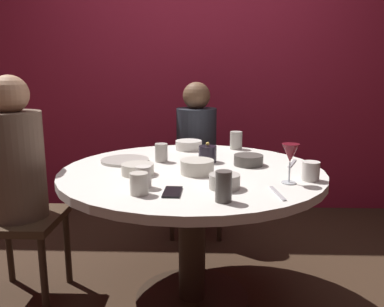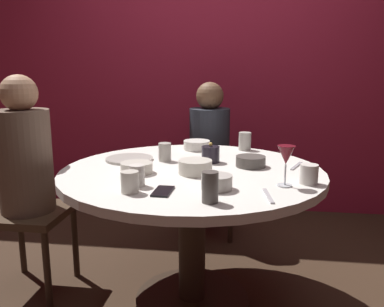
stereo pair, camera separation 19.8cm
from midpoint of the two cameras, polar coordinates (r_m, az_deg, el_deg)
ground_plane at (r=2.29m, az=-2.64°, el=-20.25°), size 8.00×8.00×0.00m
back_wall at (r=3.48m, az=-0.78°, el=13.36°), size 6.00×0.10×2.60m
dining_table at (r=2.04m, az=-2.79°, el=-6.48°), size 1.30×1.30×0.73m
seated_diner_left at (r=2.25m, az=-26.10°, el=-1.81°), size 0.40×0.40×1.19m
seated_diner_back at (r=2.92m, az=-1.31°, el=1.76°), size 0.40×0.40×1.13m
candle_holder at (r=2.14m, az=-0.41°, el=-0.08°), size 0.10×0.10×0.11m
wine_glass at (r=1.75m, az=10.72°, el=-0.20°), size 0.08×0.08×0.18m
dinner_plate at (r=2.20m, az=-12.09°, el=-1.00°), size 0.26×0.26×0.01m
cell_phone at (r=1.63m, az=-6.31°, el=-5.53°), size 0.07×0.14×0.01m
bowl_serving_large at (r=2.08m, az=5.36°, el=-0.97°), size 0.15×0.15×0.05m
bowl_salad_center at (r=1.92m, az=-10.68°, el=-2.24°), size 0.15×0.15×0.05m
bowl_small_white at (r=1.67m, az=1.29°, el=-4.03°), size 0.13×0.13×0.06m
bowl_sauce_side at (r=2.47m, az=-2.77°, el=1.18°), size 0.16×0.16×0.06m
bowl_rice_portion at (r=1.90m, az=-2.23°, el=-1.95°), size 0.16×0.16×0.07m
cup_near_candle at (r=2.48m, az=4.05°, el=1.86°), size 0.08×0.08×0.11m
cup_by_left_diner at (r=1.50m, az=0.76°, el=-4.77°), size 0.06×0.06×0.12m
cup_by_right_diner at (r=1.71m, az=-10.24°, el=-3.35°), size 0.07×0.07×0.09m
cup_center_front at (r=1.62m, az=-11.05°, el=-4.30°), size 0.07×0.07×0.09m
cup_far_edge at (r=2.16m, az=-7.02°, el=0.09°), size 0.07×0.07×0.10m
cup_beside_wine at (r=1.84m, az=13.65°, el=-2.49°), size 0.08×0.08×0.09m
fork_near_plate at (r=2.14m, az=11.55°, el=-1.42°), size 0.08×0.17×0.01m
knife_near_plate at (r=1.62m, az=8.69°, el=-5.67°), size 0.04×0.18×0.01m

